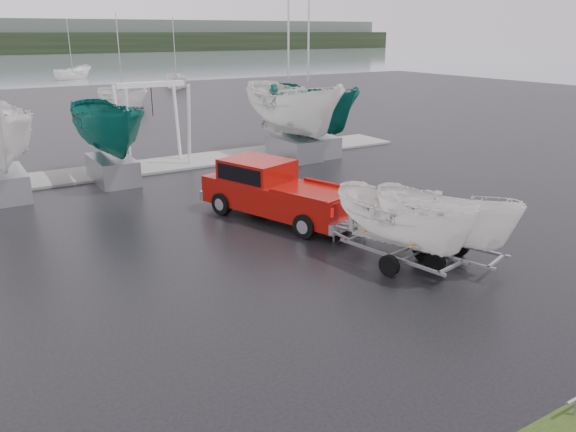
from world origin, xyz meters
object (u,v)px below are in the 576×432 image
(trailer_hitched, at_px, (448,173))
(trailer_parked, at_px, (407,172))
(pickup_truck, at_px, (272,189))
(boat_hoist, at_px, (153,113))

(trailer_hitched, relative_size, trailer_parked, 0.97)
(pickup_truck, distance_m, trailer_hitched, 6.73)
(trailer_parked, xyz_separation_m, boat_hoist, (-1.76, 15.68, -0.09))
(trailer_parked, bearing_deg, trailer_hitched, -30.48)
(trailer_hitched, bearing_deg, trailer_parked, 142.49)
(boat_hoist, bearing_deg, pickup_truck, -84.78)
(trailer_hitched, bearing_deg, boat_hoist, 82.19)
(pickup_truck, height_order, boat_hoist, boat_hoist)
(pickup_truck, bearing_deg, trailer_parked, -99.73)
(trailer_parked, bearing_deg, pickup_truck, 87.30)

